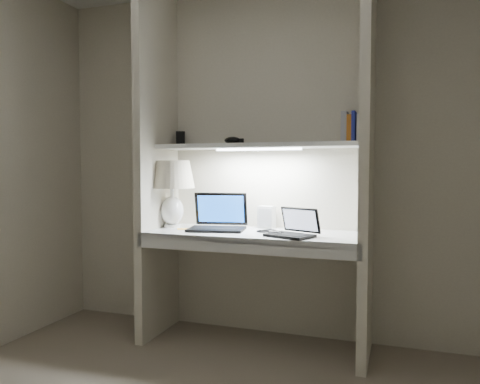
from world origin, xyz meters
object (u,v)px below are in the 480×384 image
at_px(table_lamp, 172,182).
at_px(laptop_netbook, 294,230).
at_px(book_row, 356,128).
at_px(laptop_main, 218,221).
at_px(speaker, 267,217).

relative_size(table_lamp, laptop_netbook, 1.39).
relative_size(table_lamp, book_row, 2.33).
xyz_separation_m(laptop_netbook, book_row, (0.35, 0.30, 0.65)).
distance_m(laptop_main, book_row, 1.13).
xyz_separation_m(table_lamp, book_row, (1.28, 0.15, 0.37)).
height_order(table_lamp, book_row, book_row).
relative_size(laptop_main, speaker, 2.70).
distance_m(table_lamp, speaker, 0.73).
distance_m(table_lamp, laptop_netbook, 0.98).
xyz_separation_m(laptop_main, speaker, (0.30, 0.17, 0.02)).
bearing_deg(table_lamp, laptop_main, -0.85).
height_order(speaker, book_row, book_row).
xyz_separation_m(speaker, book_row, (0.62, -0.02, 0.61)).
distance_m(laptop_main, laptop_netbook, 0.59).
bearing_deg(laptop_netbook, speaker, 152.47).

